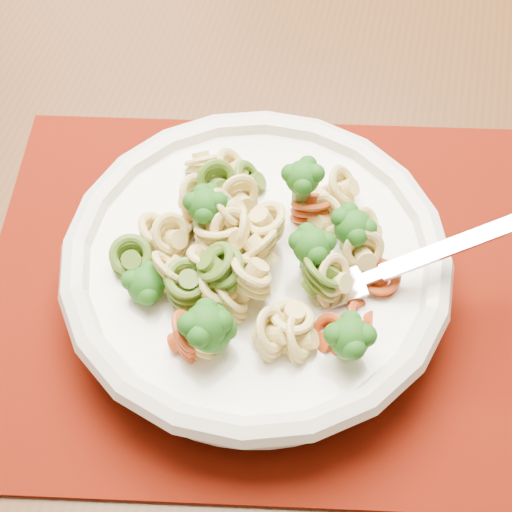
{
  "coord_description": "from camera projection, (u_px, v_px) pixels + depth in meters",
  "views": [
    {
      "loc": [
        0.25,
        -1.06,
        1.16
      ],
      "look_at": [
        0.23,
        -0.8,
        0.77
      ],
      "focal_mm": 50.0,
      "sensor_mm": 36.0,
      "label": 1
    }
  ],
  "objects": [
    {
      "name": "dining_table",
      "position": [
        316.0,
        226.0,
        0.65
      ],
      "size": [
        1.58,
        1.16,
        0.73
      ],
      "rotation": [
        0.0,
        0.0,
        -0.17
      ],
      "color": "#4A2B15",
      "rests_on": "ground"
    },
    {
      "name": "placemat",
      "position": [
        268.0,
        283.0,
        0.51
      ],
      "size": [
        0.41,
        0.32,
        0.0
      ],
      "primitive_type": "cube",
      "rotation": [
        0.0,
        0.0,
        0.02
      ],
      "color": "#620F04",
      "rests_on": "dining_table"
    },
    {
      "name": "pasta_bowl",
      "position": [
        256.0,
        264.0,
        0.48
      ],
      "size": [
        0.26,
        0.26,
        0.05
      ],
      "color": "white",
      "rests_on": "placemat"
    },
    {
      "name": "pasta_broccoli_heap",
      "position": [
        256.0,
        251.0,
        0.47
      ],
      "size": [
        0.22,
        0.22,
        0.06
      ],
      "primitive_type": null,
      "color": "#E7CE72",
      "rests_on": "pasta_bowl"
    },
    {
      "name": "fork",
      "position": [
        345.0,
        287.0,
        0.45
      ],
      "size": [
        0.18,
        0.07,
        0.08
      ],
      "primitive_type": null,
      "rotation": [
        0.0,
        -0.35,
        0.28
      ],
      "color": "silver",
      "rests_on": "pasta_bowl"
    }
  ]
}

